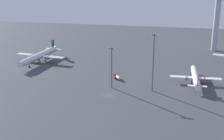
% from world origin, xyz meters
% --- Properties ---
extents(ground_plane, '(416.00, 416.00, 0.00)m').
position_xyz_m(ground_plane, '(0.00, 0.00, 0.00)').
color(ground_plane, '#424449').
extents(control_tower, '(8.00, 8.00, 49.90)m').
position_xyz_m(control_tower, '(61.13, 107.79, 28.38)').
color(control_tower, '#A8A8B2').
rests_on(control_tower, ground).
extents(airplane_terminal_side, '(27.95, 35.95, 9.23)m').
position_xyz_m(airplane_terminal_side, '(43.57, 27.52, 3.49)').
color(airplane_terminal_side, white).
rests_on(airplane_terminal_side, ground).
extents(airplane_mid_apron, '(35.86, 45.95, 11.79)m').
position_xyz_m(airplane_mid_apron, '(-58.95, 48.70, 4.46)').
color(airplane_mid_apron, silver).
rests_on(airplane_mid_apron, ground).
extents(fuel_truck, '(5.50, 6.28, 2.35)m').
position_xyz_m(fuel_truck, '(-0.57, 25.36, 1.37)').
color(fuel_truck, '#D85919').
rests_on(fuel_truck, ground).
extents(apron_light_west, '(4.80, 0.90, 30.26)m').
position_xyz_m(apron_light_west, '(21.08, 10.92, 17.03)').
color(apron_light_west, slate).
rests_on(apron_light_west, ground).
extents(apron_light_east, '(4.80, 0.90, 22.18)m').
position_xyz_m(apron_light_east, '(-0.55, 10.90, 12.88)').
color(apron_light_east, slate).
rests_on(apron_light_east, ground).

